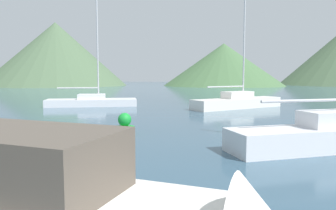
{
  "coord_description": "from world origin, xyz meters",
  "views": [
    {
      "loc": [
        0.48,
        0.0,
        2.49
      ],
      "look_at": [
        -0.46,
        14.0,
        1.2
      ],
      "focal_mm": 35.0,
      "sensor_mm": 36.0,
      "label": 1
    }
  ],
  "objects_px": {
    "sailboat_inner": "(333,134)",
    "sailboat_middle": "(237,101)",
    "sailboat_outer": "(92,101)",
    "buoy_marker": "(125,126)"
  },
  "relations": [
    {
      "from": "sailboat_inner",
      "to": "sailboat_middle",
      "type": "distance_m",
      "value": 13.61
    },
    {
      "from": "sailboat_outer",
      "to": "sailboat_inner",
      "type": "bearing_deg",
      "value": -61.54
    },
    {
      "from": "sailboat_middle",
      "to": "sailboat_outer",
      "type": "bearing_deg",
      "value": 139.54
    },
    {
      "from": "sailboat_middle",
      "to": "sailboat_outer",
      "type": "distance_m",
      "value": 11.45
    },
    {
      "from": "sailboat_outer",
      "to": "sailboat_middle",
      "type": "bearing_deg",
      "value": -17.22
    },
    {
      "from": "sailboat_middle",
      "to": "sailboat_inner",
      "type": "bearing_deg",
      "value": -120.79
    },
    {
      "from": "sailboat_inner",
      "to": "sailboat_middle",
      "type": "height_order",
      "value": "sailboat_middle"
    },
    {
      "from": "sailboat_inner",
      "to": "sailboat_outer",
      "type": "height_order",
      "value": "sailboat_outer"
    },
    {
      "from": "sailboat_inner",
      "to": "buoy_marker",
      "type": "bearing_deg",
      "value": 145.37
    },
    {
      "from": "sailboat_inner",
      "to": "sailboat_outer",
      "type": "relative_size",
      "value": 0.9
    }
  ]
}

